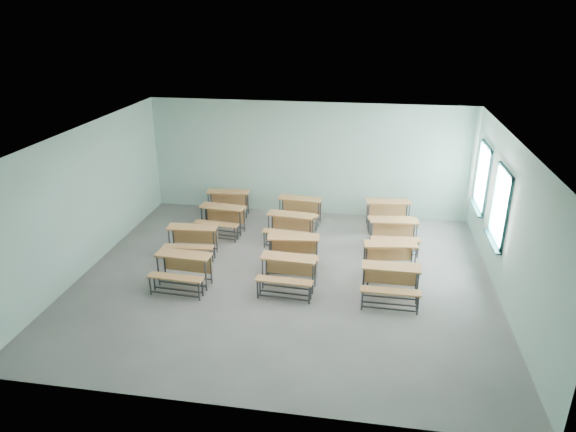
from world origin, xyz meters
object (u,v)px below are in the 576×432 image
desk_unit_r1c0 (192,238)px  desk_unit_r3c0 (228,200)px  desk_unit_r0c1 (288,269)px  desk_unit_r3c1 (299,208)px  desk_unit_r1c1 (293,248)px  desk_unit_r1c2 (391,255)px  desk_unit_r2c1 (290,224)px  desk_unit_r3c2 (389,211)px  desk_unit_r2c2 (394,230)px  desk_unit_r0c2 (390,279)px  desk_unit_r2c0 (221,216)px  desk_unit_r0c0 (182,266)px

desk_unit_r1c0 → desk_unit_r3c0: size_ratio=1.00×
desk_unit_r0c1 → desk_unit_r3c1: (-0.26, 3.54, 0.00)m
desk_unit_r1c1 → desk_unit_r1c2: same height
desk_unit_r2c1 → desk_unit_r3c1: (0.08, 1.19, 0.00)m
desk_unit_r3c1 → desk_unit_r3c2: bearing=8.5°
desk_unit_r0c1 → desk_unit_r1c1: bearing=95.6°
desk_unit_r2c1 → desk_unit_r2c2: same height
desk_unit_r1c0 → desk_unit_r2c1: same height
desk_unit_r1c1 → desk_unit_r0c2: bearing=-32.6°
desk_unit_r1c2 → desk_unit_r2c1: (-2.47, 1.35, 0.00)m
desk_unit_r1c1 → desk_unit_r2c0: bearing=138.3°
desk_unit_r1c2 → desk_unit_r3c1: bearing=125.4°
desk_unit_r1c0 → desk_unit_r1c2: bearing=-6.8°
desk_unit_r2c1 → desk_unit_r1c2: bearing=-23.1°
desk_unit_r2c1 → desk_unit_r2c2: bearing=6.4°
desk_unit_r3c0 → desk_unit_r1c1: bearing=-54.6°
desk_unit_r1c0 → desk_unit_r1c2: size_ratio=0.97×
desk_unit_r1c0 → desk_unit_r0c2: bearing=-19.8°
desk_unit_r2c1 → desk_unit_r3c2: same height
desk_unit_r0c1 → desk_unit_r1c1: 1.03m
desk_unit_r1c1 → desk_unit_r2c2: size_ratio=1.01×
desk_unit_r0c0 → desk_unit_r2c1: bearing=57.2°
desk_unit_r1c2 → desk_unit_r2c0: same height
desk_unit_r0c1 → desk_unit_r3c0: size_ratio=0.99×
desk_unit_r1c1 → desk_unit_r2c0: same height
desk_unit_r2c1 → desk_unit_r3c1: size_ratio=1.01×
desk_unit_r2c0 → desk_unit_r2c2: 4.44m
desk_unit_r0c0 → desk_unit_r1c0: size_ratio=0.99×
desk_unit_r1c0 → desk_unit_r3c0: bearing=81.9°
desk_unit_r2c1 → desk_unit_r3c0: bearing=150.3°
desk_unit_r2c0 → desk_unit_r3c1: 2.14m
desk_unit_r1c1 → desk_unit_r2c1: 1.35m
desk_unit_r1c1 → desk_unit_r3c2: 3.45m
desk_unit_r0c0 → desk_unit_r3c1: same height
desk_unit_r0c0 → desk_unit_r3c1: 4.25m
desk_unit_r0c0 → desk_unit_r2c2: bearing=33.8°
desk_unit_r0c2 → desk_unit_r1c2: (0.03, 1.08, 0.00)m
desk_unit_r0c2 → desk_unit_r1c1: same height
desk_unit_r1c0 → desk_unit_r1c1: size_ratio=0.99×
desk_unit_r3c0 → desk_unit_r3c1: same height
desk_unit_r2c1 → desk_unit_r3c2: size_ratio=0.99×
desk_unit_r1c1 → desk_unit_r3c0: same height
desk_unit_r0c2 → desk_unit_r2c2: size_ratio=0.96×
desk_unit_r0c1 → desk_unit_r0c2: 2.11m
desk_unit_r0c0 → desk_unit_r1c2: 4.53m
desk_unit_r1c2 → desk_unit_r3c2: size_ratio=1.01×
desk_unit_r1c2 → desk_unit_r2c2: (0.11, 1.39, 0.00)m
desk_unit_r1c2 → desk_unit_r2c2: 1.40m
desk_unit_r1c2 → desk_unit_r2c0: (-4.33, 1.61, 0.00)m
desk_unit_r0c1 → desk_unit_r2c1: same height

